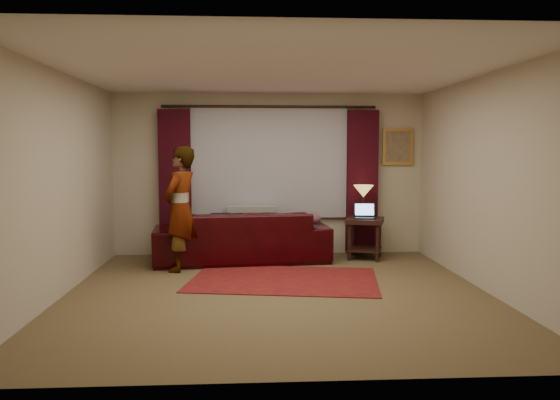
{
  "coord_description": "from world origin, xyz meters",
  "views": [
    {
      "loc": [
        -0.34,
        -6.34,
        1.69
      ],
      "look_at": [
        0.1,
        1.2,
        1.0
      ],
      "focal_mm": 35.0,
      "sensor_mm": 36.0,
      "label": 1
    }
  ],
  "objects_px": {
    "tiffany_lamp": "(363,201)",
    "person": "(181,209)",
    "sofa": "(242,227)",
    "laptop_table": "(365,211)",
    "end_table": "(365,238)",
    "laptop_sofa": "(220,221)"
  },
  "relations": [
    {
      "from": "laptop_table",
      "to": "sofa",
      "type": "bearing_deg",
      "value": -172.11
    },
    {
      "from": "person",
      "to": "end_table",
      "type": "bearing_deg",
      "value": 128.11
    },
    {
      "from": "laptop_sofa",
      "to": "tiffany_lamp",
      "type": "relative_size",
      "value": 0.64
    },
    {
      "from": "sofa",
      "to": "laptop_sofa",
      "type": "relative_size",
      "value": 8.18
    },
    {
      "from": "end_table",
      "to": "person",
      "type": "xyz_separation_m",
      "value": [
        -2.75,
        -0.69,
        0.55
      ]
    },
    {
      "from": "laptop_sofa",
      "to": "laptop_table",
      "type": "relative_size",
      "value": 0.89
    },
    {
      "from": "laptop_table",
      "to": "tiffany_lamp",
      "type": "bearing_deg",
      "value": 94.9
    },
    {
      "from": "tiffany_lamp",
      "to": "sofa",
      "type": "bearing_deg",
      "value": -174.56
    },
    {
      "from": "tiffany_lamp",
      "to": "person",
      "type": "distance_m",
      "value": 2.86
    },
    {
      "from": "sofa",
      "to": "tiffany_lamp",
      "type": "height_order",
      "value": "tiffany_lamp"
    },
    {
      "from": "end_table",
      "to": "laptop_table",
      "type": "relative_size",
      "value": 1.77
    },
    {
      "from": "laptop_sofa",
      "to": "tiffany_lamp",
      "type": "bearing_deg",
      "value": 7.56
    },
    {
      "from": "laptop_table",
      "to": "person",
      "type": "relative_size",
      "value": 0.21
    },
    {
      "from": "end_table",
      "to": "laptop_table",
      "type": "height_order",
      "value": "laptop_table"
    },
    {
      "from": "sofa",
      "to": "tiffany_lamp",
      "type": "relative_size",
      "value": 5.2
    },
    {
      "from": "end_table",
      "to": "person",
      "type": "bearing_deg",
      "value": -166.0
    },
    {
      "from": "sofa",
      "to": "tiffany_lamp",
      "type": "bearing_deg",
      "value": 179.7
    },
    {
      "from": "tiffany_lamp",
      "to": "laptop_table",
      "type": "xyz_separation_m",
      "value": [
        -0.01,
        -0.16,
        -0.13
      ]
    },
    {
      "from": "end_table",
      "to": "person",
      "type": "relative_size",
      "value": 0.37
    },
    {
      "from": "sofa",
      "to": "person",
      "type": "relative_size",
      "value": 1.5
    },
    {
      "from": "sofa",
      "to": "end_table",
      "type": "distance_m",
      "value": 1.92
    },
    {
      "from": "laptop_table",
      "to": "person",
      "type": "distance_m",
      "value": 2.82
    }
  ]
}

